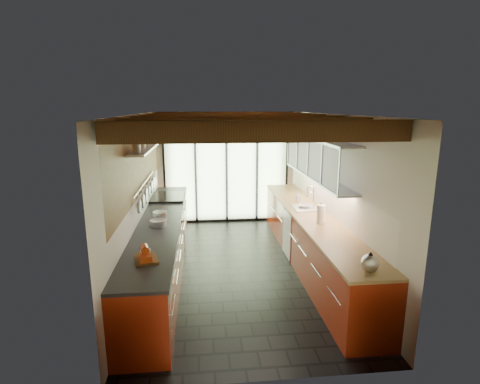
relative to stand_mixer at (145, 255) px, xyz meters
The scene contains 18 objects.
ground 2.38m from the stand_mixer, 53.83° to the left, with size 5.50×5.50×0.00m, color black.
room_shell 2.25m from the stand_mixer, 53.83° to the left, with size 5.50×5.50×5.50m.
ceiling_beams 2.87m from the stand_mixer, 59.02° to the left, with size 3.14×5.06×4.90m.
glass_door 4.66m from the stand_mixer, 74.01° to the left, with size 2.95×0.10×2.90m.
left_counter 1.82m from the stand_mixer, 90.16° to the left, with size 0.68×5.00×0.92m.
range_stove 3.23m from the stand_mixer, 90.09° to the left, with size 0.66×0.90×0.97m.
right_counter 3.13m from the stand_mixer, 34.35° to the left, with size 0.68×5.00×0.92m.
sink_assembly 3.33m from the stand_mixer, 39.88° to the left, with size 0.45×0.52×0.43m.
upper_cabinets_right 3.49m from the stand_mixer, 37.04° to the left, with size 0.34×3.00×3.00m.
left_wall_fixtures 2.18m from the stand_mixer, 95.66° to the left, with size 0.28×2.60×0.96m.
stand_mixer is the anchor object (origin of this frame).
pot_large 1.66m from the stand_mixer, 90.00° to the left, with size 0.23×0.23×0.15m, color silver.
pot_small 1.37m from the stand_mixer, 90.00° to the left, with size 0.26×0.26×0.10m, color silver.
cutting_board 0.08m from the stand_mixer, 90.00° to the left, with size 0.26×0.36×0.03m, color brown.
kettle 2.59m from the stand_mixer, 11.40° to the right, with size 0.25×0.28×0.24m.
paper_towel 2.83m from the stand_mixer, 26.24° to the left, with size 0.16×0.16×0.35m.
soap_bottle 3.67m from the stand_mixer, 46.15° to the left, with size 0.09×0.09×0.19m, color silver.
bowl 3.34m from the stand_mixer, 40.57° to the left, with size 0.23×0.23×0.06m, color silver.
Camera 1 is at (-0.58, -5.98, 2.73)m, focal length 28.00 mm.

